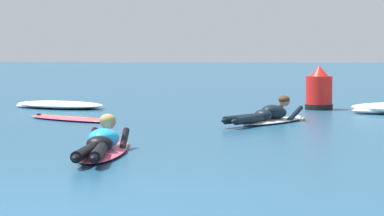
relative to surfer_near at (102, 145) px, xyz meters
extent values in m
plane|color=navy|center=(0.28, 6.12, -0.13)|extent=(120.00, 120.00, 0.00)
ellipsoid|color=#E54C66|center=(0.00, 0.10, -0.10)|extent=(0.60, 2.27, 0.07)
ellipsoid|color=#E54C66|center=(-0.02, 1.18, -0.09)|extent=(0.21, 0.20, 0.06)
ellipsoid|color=#1E9EDB|center=(0.00, 0.15, 0.07)|extent=(0.41, 0.62, 0.34)
ellipsoid|color=black|center=(0.00, -0.21, 0.04)|extent=(0.34, 0.28, 0.20)
cylinder|color=black|center=(-0.07, -0.80, 0.01)|extent=(0.18, 0.89, 0.14)
ellipsoid|color=black|center=(-0.09, -1.24, 0.01)|extent=(0.10, 0.22, 0.08)
cylinder|color=black|center=(0.09, -0.80, 0.01)|extent=(0.21, 0.89, 0.14)
ellipsoid|color=black|center=(0.12, -1.24, 0.01)|extent=(0.10, 0.22, 0.08)
cylinder|color=black|center=(-0.23, 0.49, -0.01)|extent=(0.10, 0.58, 0.33)
sphere|color=tan|center=(-0.23, 0.87, -0.11)|extent=(0.09, 0.09, 0.09)
cylinder|color=black|center=(0.21, 0.48, -0.01)|extent=(0.10, 0.58, 0.33)
sphere|color=tan|center=(0.21, 0.83, -0.11)|extent=(0.09, 0.09, 0.09)
sphere|color=tan|center=(-0.01, 0.52, 0.25)|extent=(0.21, 0.21, 0.21)
ellipsoid|color=#AD894C|center=(-0.01, 0.50, 0.28)|extent=(0.22, 0.20, 0.16)
ellipsoid|color=white|center=(2.40, 4.53, -0.10)|extent=(1.51, 1.89, 0.07)
ellipsoid|color=white|center=(2.90, 5.28, -0.09)|extent=(0.28, 0.28, 0.06)
ellipsoid|color=black|center=(2.43, 4.57, 0.07)|extent=(0.69, 0.76, 0.34)
ellipsoid|color=black|center=(2.22, 4.26, 0.04)|extent=(0.44, 0.42, 0.20)
cylinder|color=black|center=(1.82, 3.79, 0.01)|extent=(0.66, 0.82, 0.14)
ellipsoid|color=black|center=(1.54, 3.43, 0.01)|extent=(0.20, 0.24, 0.08)
cylinder|color=black|center=(1.95, 3.71, 0.01)|extent=(0.58, 0.86, 0.14)
ellipsoid|color=black|center=(1.72, 3.31, 0.01)|extent=(0.20, 0.24, 0.08)
cylinder|color=black|center=(2.44, 4.99, -0.01)|extent=(0.41, 0.56, 0.35)
sphere|color=tan|center=(2.66, 5.32, -0.11)|extent=(0.09, 0.09, 0.09)
cylinder|color=black|center=(2.80, 4.73, -0.01)|extent=(0.41, 0.56, 0.35)
sphere|color=tan|center=(3.01, 5.05, -0.11)|extent=(0.09, 0.09, 0.09)
sphere|color=tan|center=(2.64, 4.89, 0.25)|extent=(0.21, 0.21, 0.21)
ellipsoid|color=#47331E|center=(2.63, 4.88, 0.28)|extent=(0.29, 0.29, 0.16)
ellipsoid|color=#E54C66|center=(-1.40, 4.78, -0.10)|extent=(2.12, 1.63, 0.07)
cube|color=yellow|center=(-1.40, 4.78, -0.06)|extent=(1.57, 1.04, 0.01)
cone|color=black|center=(-2.16, 5.28, -0.13)|extent=(0.14, 0.14, 0.16)
ellipsoid|color=white|center=(4.69, 6.64, -0.06)|extent=(1.06, 0.57, 0.14)
ellipsoid|color=white|center=(-2.33, 7.83, -0.05)|extent=(2.49, 1.84, 0.16)
ellipsoid|color=white|center=(-1.75, 7.76, -0.08)|extent=(0.95, 0.79, 0.11)
ellipsoid|color=white|center=(-3.00, 7.99, -0.09)|extent=(0.92, 0.71, 0.09)
cylinder|color=red|center=(3.58, 7.76, 0.24)|extent=(0.59, 0.59, 0.75)
cone|color=red|center=(3.58, 7.76, 0.74)|extent=(0.42, 0.42, 0.24)
cylinder|color=black|center=(3.58, 7.76, -0.07)|extent=(0.62, 0.62, 0.12)
camera|label=1|loc=(1.72, -10.01, 1.24)|focal=73.66mm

